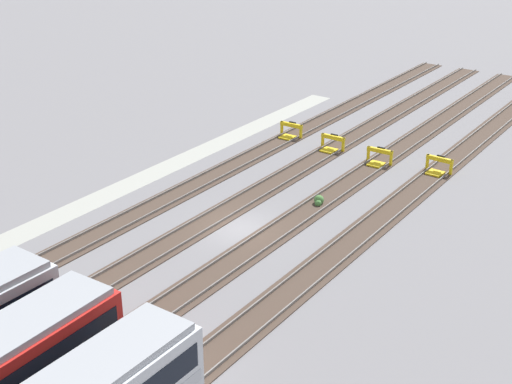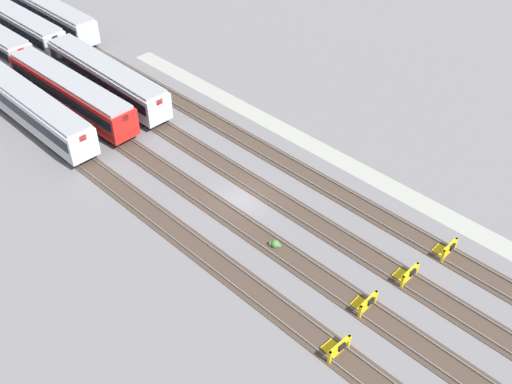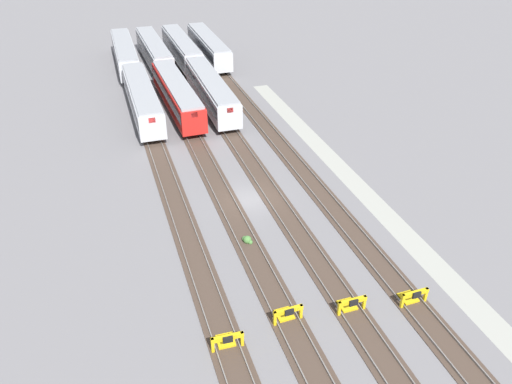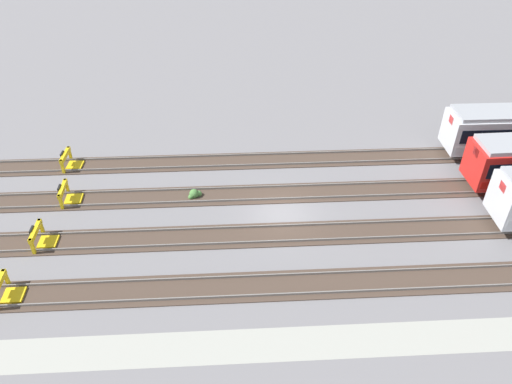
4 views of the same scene
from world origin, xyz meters
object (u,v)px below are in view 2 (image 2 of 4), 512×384
(bumper_stop_nearest_track, at_px, (446,249))
(weed_clump, at_px, (275,244))
(subway_car_front_row_rightmost, at_px, (48,14))
(bumper_stop_near_inner_track, at_px, (407,274))
(bumper_stop_far_inner_track, at_px, (336,348))
(subway_car_back_row_centre, at_px, (16,23))
(subway_car_front_row_centre, at_px, (33,109))
(subway_car_front_row_left_inner, at_px, (71,93))
(subway_car_front_row_leftmost, at_px, (107,78))
(bumper_stop_middle_track, at_px, (365,303))

(bumper_stop_nearest_track, relative_size, weed_clump, 2.18)
(bumper_stop_nearest_track, bearing_deg, subway_car_front_row_rightmost, -0.01)
(bumper_stop_near_inner_track, xyz_separation_m, bumper_stop_far_inner_track, (-0.36, 8.44, 0.00))
(subway_car_back_row_centre, relative_size, weed_clump, 19.60)
(subway_car_front_row_centre, distance_m, bumper_stop_nearest_track, 39.48)
(subway_car_front_row_left_inner, bearing_deg, subway_car_front_row_centre, 90.00)
(subway_car_front_row_leftmost, distance_m, subway_car_front_row_centre, 8.39)
(subway_car_front_row_centre, bearing_deg, subway_car_front_row_leftmost, -90.00)
(subway_car_front_row_left_inner, distance_m, subway_car_front_row_rightmost, 20.65)
(subway_car_front_row_rightmost, bearing_deg, subway_car_back_row_centre, 87.39)
(weed_clump, bearing_deg, subway_car_front_row_rightmost, -10.26)
(subway_car_front_row_leftmost, bearing_deg, bumper_stop_far_inner_track, 167.24)
(subway_car_front_row_leftmost, distance_m, subway_car_front_row_rightmost, 19.30)
(subway_car_front_row_rightmost, distance_m, subway_car_back_row_centre, 4.19)
(subway_car_front_row_left_inner, height_order, bumper_stop_nearest_track, subway_car_front_row_left_inner)
(subway_car_front_row_left_inner, xyz_separation_m, bumper_stop_middle_track, (-36.16, -0.03, -1.53))
(subway_car_front_row_left_inner, distance_m, bumper_stop_near_inner_track, 36.97)
(bumper_stop_nearest_track, bearing_deg, bumper_stop_near_inner_track, 81.00)
(subway_car_front_row_centre, xyz_separation_m, subway_car_front_row_rightmost, (18.82, -12.67, 0.00))
(subway_car_back_row_centre, relative_size, bumper_stop_nearest_track, 9.00)
(bumper_stop_near_inner_track, bearing_deg, bumper_stop_nearest_track, -99.00)
(bumper_stop_far_inner_track, bearing_deg, subway_car_front_row_rightmost, -12.78)
(subway_car_back_row_centre, distance_m, bumper_stop_middle_track, 55.36)
(subway_car_front_row_left_inner, distance_m, subway_car_back_row_centre, 19.49)
(subway_car_front_row_left_inner, distance_m, bumper_stop_far_inner_track, 37.32)
(bumper_stop_nearest_track, relative_size, bumper_stop_middle_track, 1.00)
(bumper_stop_nearest_track, height_order, bumper_stop_middle_track, same)
(subway_car_front_row_left_inner, xyz_separation_m, subway_car_front_row_rightmost, (18.82, -8.50, 0.00))
(subway_car_back_row_centre, bearing_deg, bumper_stop_far_inner_track, 171.39)
(subway_car_front_row_leftmost, xyz_separation_m, subway_car_back_row_centre, (19.01, -0.10, 0.00))
(bumper_stop_middle_track, bearing_deg, subway_car_front_row_rightmost, -8.75)
(subway_car_front_row_left_inner, xyz_separation_m, weed_clump, (-27.72, -0.07, -1.80))
(subway_car_back_row_centre, distance_m, weed_clump, 46.95)
(subway_car_front_row_leftmost, bearing_deg, bumper_stop_nearest_track, -173.49)
(subway_car_front_row_leftmost, height_order, bumper_stop_middle_track, subway_car_front_row_leftmost)
(subway_car_front_row_left_inner, bearing_deg, bumper_stop_far_inner_track, 173.58)
(bumper_stop_middle_track, distance_m, bumper_stop_far_inner_track, 4.30)
(subway_car_front_row_centre, distance_m, subway_car_front_row_rightmost, 22.69)
(subway_car_front_row_left_inner, relative_size, weed_clump, 19.63)
(subway_car_front_row_rightmost, distance_m, weed_clump, 47.33)
(bumper_stop_middle_track, bearing_deg, subway_car_front_row_centre, 6.63)
(weed_clump, bearing_deg, subway_car_back_row_centre, -5.19)
(subway_car_front_row_centre, relative_size, weed_clump, 19.58)
(subway_car_front_row_leftmost, relative_size, subway_car_back_row_centre, 1.00)
(subway_car_front_row_leftmost, xyz_separation_m, weed_clump, (-27.72, 4.15, -1.80))
(subway_car_front_row_centre, bearing_deg, subway_car_front_row_left_inner, -90.00)
(subway_car_front_row_centre, xyz_separation_m, bumper_stop_far_inner_track, (-37.05, 0.00, -1.53))
(subway_car_front_row_centre, height_order, bumper_stop_far_inner_track, subway_car_front_row_centre)
(weed_clump, bearing_deg, bumper_stop_middle_track, 179.74)
(subway_car_front_row_leftmost, xyz_separation_m, subway_car_front_row_rightmost, (18.82, -4.28, 0.00))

